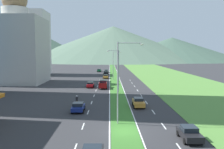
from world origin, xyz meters
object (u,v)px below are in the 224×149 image
at_px(street_lamp_far, 114,64).
at_px(car_7, 106,73).
at_px(car_1, 90,85).
at_px(car_4, 106,76).
at_px(motorcycle_rider, 77,101).
at_px(car_0, 138,102).
at_px(car_2, 106,71).
at_px(street_lamp_mid, 117,68).
at_px(street_lamp_near, 120,77).
at_px(car_5, 189,133).
at_px(car_3, 99,70).
at_px(pickup_truck_0, 103,84).
at_px(car_6, 78,107).

relative_size(street_lamp_far, car_7, 2.26).
bearing_deg(car_7, car_1, 174.70).
relative_size(car_4, car_7, 0.98).
bearing_deg(motorcycle_rider, car_0, -96.23).
distance_m(car_2, car_4, 25.41).
xyz_separation_m(street_lamp_mid, car_2, (-3.36, 56.35, -4.89)).
bearing_deg(car_1, street_lamp_near, -169.15).
xyz_separation_m(street_lamp_far, car_7, (-3.06, 20.48, -4.72)).
bearing_deg(car_5, street_lamp_far, -173.04).
height_order(street_lamp_mid, car_2, street_lamp_mid).
bearing_deg(car_3, car_0, -172.66).
bearing_deg(car_2, pickup_truck_0, 179.81).
height_order(street_lamp_far, motorcycle_rider, street_lamp_far).
relative_size(street_lamp_near, car_4, 2.55).
distance_m(car_1, pickup_truck_0, 3.79).
bearing_deg(car_5, car_0, -167.69).
relative_size(street_lamp_near, car_7, 2.50).
bearing_deg(pickup_truck_0, car_5, -165.19).
distance_m(car_5, car_6, 18.62).
bearing_deg(car_5, car_4, -171.05).
bearing_deg(car_4, car_7, 0.74).
height_order(street_lamp_near, car_1, street_lamp_near).
bearing_deg(car_6, car_5, -133.89).
bearing_deg(pickup_truck_0, motorcycle_rider, 169.27).
height_order(car_1, car_3, car_1).
distance_m(car_7, motorcycle_rider, 60.89).
xyz_separation_m(street_lamp_mid, car_7, (-3.42, 46.24, -4.85)).
height_order(street_lamp_near, car_7, street_lamp_near).
relative_size(car_4, car_6, 1.03).
height_order(car_6, car_7, car_7).
xyz_separation_m(car_5, car_7, (-10.10, 78.15, 0.05)).
xyz_separation_m(car_0, pickup_truck_0, (-6.66, 22.35, 0.19)).
xyz_separation_m(street_lamp_far, car_4, (-2.86, 5.19, -4.78)).
bearing_deg(car_1, pickup_truck_0, -115.64).
height_order(car_4, car_6, car_6).
height_order(car_0, car_1, car_0).
height_order(car_4, motorcycle_rider, motorcycle_rider).
height_order(street_lamp_far, car_7, street_lamp_far).
height_order(street_lamp_near, car_0, street_lamp_near).
relative_size(car_4, car_5, 1.02).
distance_m(car_3, car_7, 16.37).
relative_size(car_0, car_4, 1.09).
height_order(street_lamp_mid, car_3, street_lamp_mid).
bearing_deg(pickup_truck_0, car_1, 64.36).
height_order(car_0, car_5, car_0).
bearing_deg(car_0, car_2, -174.85).
height_order(car_1, car_7, car_7).
height_order(street_lamp_far, car_2, street_lamp_far).
height_order(street_lamp_mid, motorcycle_rider, street_lamp_mid).
relative_size(car_2, car_6, 1.07).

